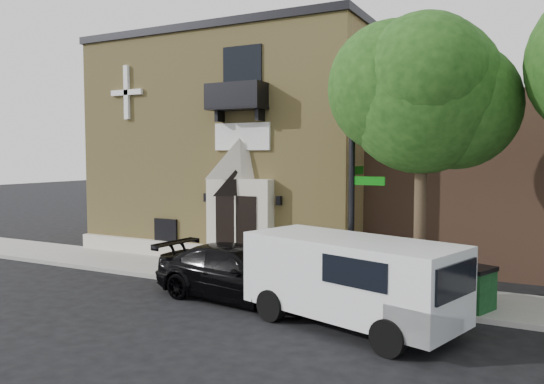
% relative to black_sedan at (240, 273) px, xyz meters
% --- Properties ---
extents(ground, '(120.00, 120.00, 0.00)m').
position_rel_black_sedan_xyz_m(ground, '(-1.14, 0.88, -0.78)').
color(ground, black).
rests_on(ground, ground).
extents(sidewalk, '(42.00, 3.00, 0.15)m').
position_rel_black_sedan_xyz_m(sidewalk, '(-0.14, 2.38, -0.71)').
color(sidewalk, gray).
rests_on(sidewalk, ground).
extents(church, '(12.20, 11.01, 9.30)m').
position_rel_black_sedan_xyz_m(church, '(-4.13, 8.84, 3.85)').
color(church, '#A8914F').
rests_on(church, ground).
extents(street_tree_left, '(4.97, 4.38, 7.77)m').
position_rel_black_sedan_xyz_m(street_tree_left, '(4.89, 1.23, 5.08)').
color(street_tree_left, '#38281C').
rests_on(street_tree_left, sidewalk).
extents(black_sedan, '(5.61, 2.78, 1.57)m').
position_rel_black_sedan_xyz_m(black_sedan, '(0.00, 0.00, 0.00)').
color(black_sedan, black).
rests_on(black_sedan, ground).
extents(cargo_van, '(5.75, 3.62, 2.20)m').
position_rel_black_sedan_xyz_m(cargo_van, '(3.86, -0.93, 0.44)').
color(cargo_van, white).
rests_on(cargo_van, ground).
extents(street_sign, '(1.04, 1.04, 6.51)m').
position_rel_black_sedan_xyz_m(street_sign, '(3.03, 1.10, 2.64)').
color(street_sign, black).
rests_on(street_sign, sidewalk).
extents(fire_hydrant, '(0.41, 0.33, 0.73)m').
position_rel_black_sedan_xyz_m(fire_hydrant, '(5.57, 1.08, -0.28)').
color(fire_hydrant, '#8F1003').
rests_on(fire_hydrant, sidewalk).
extents(dumpster, '(2.00, 1.57, 1.15)m').
position_rel_black_sedan_xyz_m(dumpster, '(5.83, 1.71, -0.05)').
color(dumpster, '#0E3616').
rests_on(dumpster, sidewalk).
extents(planter, '(0.80, 0.74, 0.75)m').
position_rel_black_sedan_xyz_m(planter, '(-1.71, 3.32, -0.26)').
color(planter, '#4B6F30').
rests_on(planter, sidewalk).
extents(pedestrian_near, '(0.67, 0.58, 1.55)m').
position_rel_black_sedan_xyz_m(pedestrian_near, '(3.10, 1.92, 0.14)').
color(pedestrian_near, black).
rests_on(pedestrian_near, sidewalk).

